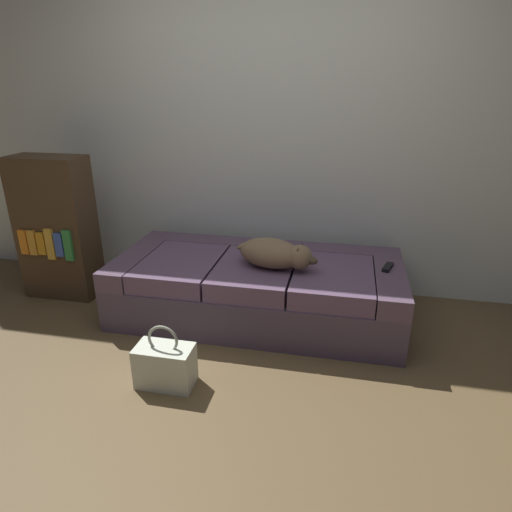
{
  "coord_description": "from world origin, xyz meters",
  "views": [
    {
      "loc": [
        0.58,
        -1.72,
        1.6
      ],
      "look_at": [
        0.0,
        1.04,
        0.48
      ],
      "focal_mm": 30.87,
      "sensor_mm": 36.0,
      "label": 1
    }
  ],
  "objects_px": {
    "bookshelf": "(57,228)",
    "tv_remote": "(388,267)",
    "couch": "(257,288)",
    "handbag": "(165,365)",
    "dog_tan": "(275,254)"
  },
  "relations": [
    {
      "from": "dog_tan",
      "to": "bookshelf",
      "type": "relative_size",
      "value": 0.53
    },
    {
      "from": "couch",
      "to": "handbag",
      "type": "height_order",
      "value": "couch"
    },
    {
      "from": "handbag",
      "to": "bookshelf",
      "type": "xyz_separation_m",
      "value": [
        -1.25,
        0.93,
        0.42
      ]
    },
    {
      "from": "bookshelf",
      "to": "tv_remote",
      "type": "bearing_deg",
      "value": -0.17
    },
    {
      "from": "dog_tan",
      "to": "handbag",
      "type": "distance_m",
      "value": 1.01
    },
    {
      "from": "bookshelf",
      "to": "dog_tan",
      "type": "bearing_deg",
      "value": -4.81
    },
    {
      "from": "tv_remote",
      "to": "bookshelf",
      "type": "xyz_separation_m",
      "value": [
        -2.48,
        0.01,
        0.11
      ]
    },
    {
      "from": "couch",
      "to": "tv_remote",
      "type": "distance_m",
      "value": 0.92
    },
    {
      "from": "couch",
      "to": "bookshelf",
      "type": "bearing_deg",
      "value": 178.66
    },
    {
      "from": "tv_remote",
      "to": "bookshelf",
      "type": "relative_size",
      "value": 0.14
    },
    {
      "from": "dog_tan",
      "to": "bookshelf",
      "type": "height_order",
      "value": "bookshelf"
    },
    {
      "from": "couch",
      "to": "tv_remote",
      "type": "height_order",
      "value": "tv_remote"
    },
    {
      "from": "couch",
      "to": "bookshelf",
      "type": "xyz_separation_m",
      "value": [
        -1.59,
        0.04,
        0.33
      ]
    },
    {
      "from": "couch",
      "to": "handbag",
      "type": "relative_size",
      "value": 5.31
    },
    {
      "from": "tv_remote",
      "to": "handbag",
      "type": "bearing_deg",
      "value": -126.07
    }
  ]
}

